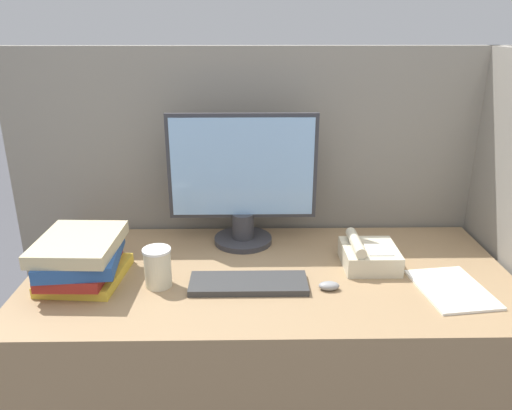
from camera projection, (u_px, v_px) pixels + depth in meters
name	position (u px, v px, depth m)	size (l,w,h in m)	color
cubicle_panel_rear	(266.00, 230.00, 2.04)	(1.98, 0.04, 1.45)	gray
cubicle_panel_right	(512.00, 273.00, 1.70)	(0.04, 0.80, 1.45)	gray
desk	(269.00, 365.00, 1.78)	(1.58, 0.74, 0.75)	#937551
monitor	(243.00, 184.00, 1.80)	(0.54, 0.22, 0.48)	#333338
keyboard	(248.00, 283.00, 1.56)	(0.37, 0.13, 0.02)	#333333
mouse	(329.00, 286.00, 1.54)	(0.06, 0.04, 0.03)	gray
coffee_cup	(158.00, 267.00, 1.55)	(0.09, 0.09, 0.13)	beige
book_stack	(81.00, 259.00, 1.57)	(0.26, 0.30, 0.15)	gold
desk_telephone	(368.00, 255.00, 1.69)	(0.18, 0.19, 0.10)	beige
paper_pile	(452.00, 289.00, 1.54)	(0.23, 0.29, 0.01)	white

